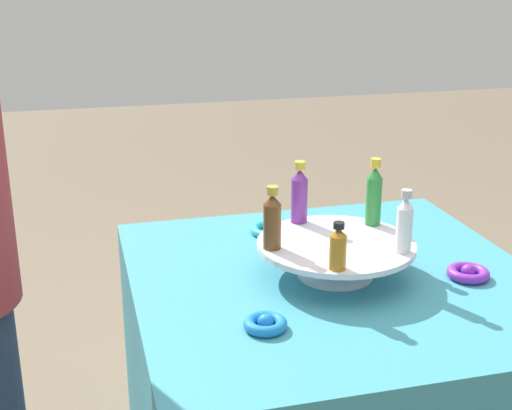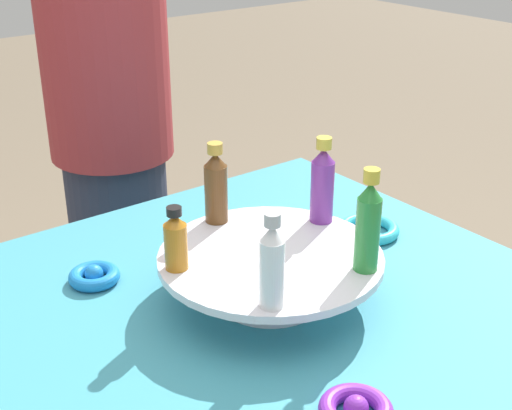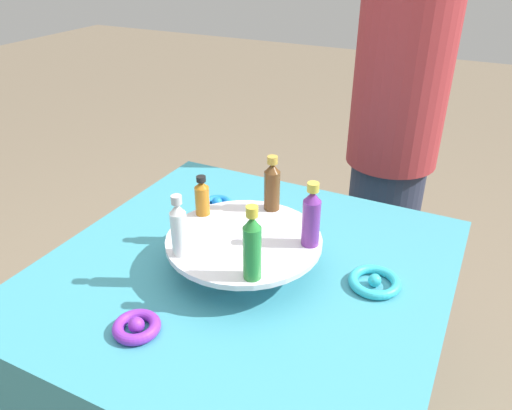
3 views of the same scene
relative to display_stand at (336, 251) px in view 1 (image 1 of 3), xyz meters
name	(u,v)px [view 1 (image 1 of 3)]	position (x,y,z in m)	size (l,w,h in m)	color
display_stand	(336,251)	(0.00, 0.00, 0.00)	(0.33, 0.33, 0.08)	silver
bottle_amber	(338,248)	(-0.13, 0.05, 0.06)	(0.03, 0.03, 0.09)	#AD6B19
bottle_clear	(404,224)	(-0.09, -0.11, 0.08)	(0.03, 0.03, 0.13)	silver
bottle_green	(374,195)	(0.08, -0.12, 0.09)	(0.03, 0.03, 0.15)	#288438
bottle_purple	(299,195)	(0.13, 0.04, 0.09)	(0.04, 0.04, 0.14)	#702D93
bottle_brown	(272,219)	(0.00, 0.14, 0.08)	(0.04, 0.04, 0.13)	brown
ribbon_bow_purple	(468,273)	(-0.08, -0.27, -0.04)	(0.09, 0.09, 0.03)	purple
ribbon_bow_teal	(272,229)	(0.27, 0.06, -0.05)	(0.11, 0.11, 0.03)	#2DB7CC
ribbon_bow_blue	(265,324)	(-0.19, 0.21, -0.04)	(0.08, 0.08, 0.03)	blue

